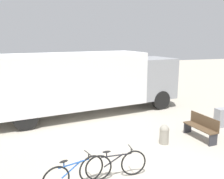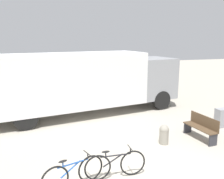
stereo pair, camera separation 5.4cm
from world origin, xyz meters
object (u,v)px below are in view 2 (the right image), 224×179
(park_bench, at_px, (202,127))
(bicycle_near, at_px, (73,173))
(bollard_near_bench, at_px, (164,134))
(delivery_truck, at_px, (84,80))
(utility_box, at_px, (222,118))
(bicycle_middle, at_px, (115,165))

(park_bench, height_order, bicycle_near, park_bench)
(bicycle_near, bearing_deg, bollard_near_bench, 8.86)
(delivery_truck, relative_size, bicycle_near, 5.98)
(bicycle_near, relative_size, bollard_near_bench, 2.34)
(delivery_truck, bearing_deg, utility_box, -42.70)
(delivery_truck, xyz_separation_m, utility_box, (5.14, -3.37, -1.27))
(delivery_truck, distance_m, bicycle_near, 6.20)
(bicycle_near, distance_m, bollard_near_bench, 3.80)
(delivery_truck, height_order, bollard_near_bench, delivery_truck)
(bicycle_near, distance_m, bicycle_middle, 1.13)
(bicycle_middle, relative_size, utility_box, 2.17)
(bicycle_near, height_order, bollard_near_bench, bicycle_near)
(park_bench, distance_m, bollard_near_bench, 1.53)
(utility_box, bearing_deg, bollard_near_bench, -164.97)
(bicycle_middle, distance_m, utility_box, 5.92)
(park_bench, bearing_deg, bicycle_middle, 106.36)
(bollard_near_bench, distance_m, utility_box, 3.25)
(delivery_truck, relative_size, bollard_near_bench, 13.97)
(bicycle_middle, bearing_deg, bicycle_near, -173.54)
(bicycle_near, bearing_deg, park_bench, 1.44)
(park_bench, height_order, bollard_near_bench, park_bench)
(bicycle_near, bearing_deg, bicycle_middle, -12.00)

